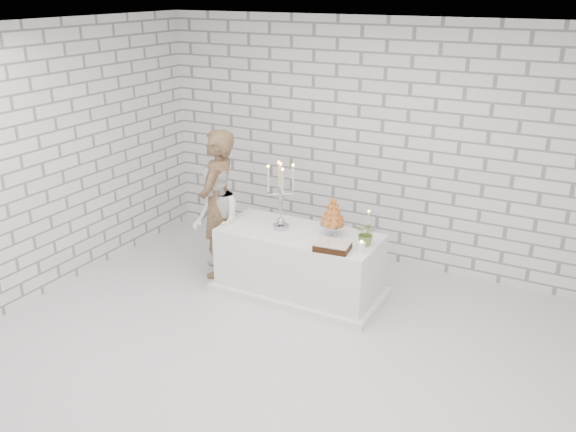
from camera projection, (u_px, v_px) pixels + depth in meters
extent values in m
cube|color=silver|center=(283.00, 354.00, 5.86)|extent=(6.00, 5.00, 0.01)
cube|color=white|center=(282.00, 30.00, 4.78)|extent=(6.00, 5.00, 0.01)
cube|color=white|center=(381.00, 145.00, 7.37)|extent=(6.00, 0.01, 3.00)
cube|color=white|center=(60.00, 351.00, 3.26)|extent=(6.00, 0.01, 3.00)
cube|color=white|center=(42.00, 163.00, 6.64)|extent=(0.01, 5.00, 3.00)
cube|color=white|center=(299.00, 263.00, 6.89)|extent=(1.80, 0.80, 0.75)
imported|color=#3F2E1F|center=(218.00, 204.00, 7.17)|extent=(0.55, 0.73, 1.80)
imported|color=white|center=(216.00, 222.00, 7.16)|extent=(0.86, 0.86, 1.41)
cube|color=black|center=(332.00, 246.00, 6.30)|extent=(0.39, 0.30, 0.08)
cylinder|color=white|center=(361.00, 248.00, 6.22)|extent=(0.08, 0.08, 0.12)
cylinder|color=beige|center=(368.00, 226.00, 6.50)|extent=(0.07, 0.07, 0.32)
imported|color=#3F7232|center=(367.00, 233.00, 6.37)|extent=(0.25, 0.22, 0.27)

